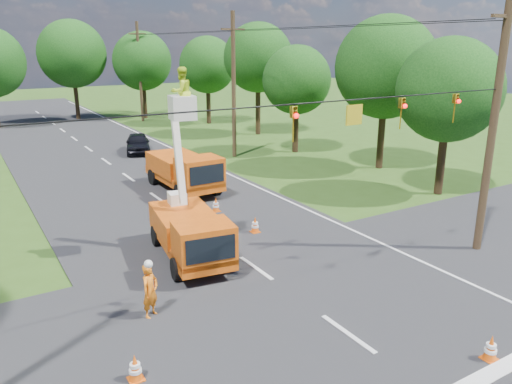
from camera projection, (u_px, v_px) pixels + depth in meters
ground at (129, 178)px, 30.44m from camera, size 140.00×140.00×0.00m
road_main at (129, 178)px, 30.44m from camera, size 12.00×100.00×0.06m
road_cross at (305, 304)px, 15.70m from camera, size 56.00×10.00×0.07m
edge_line at (211, 167)px, 33.22m from camera, size 0.12×90.00×0.02m
bucket_truck at (190, 220)px, 18.60m from camera, size 2.79×5.62×7.11m
second_truck at (185, 170)px, 27.46m from camera, size 2.49×6.05×2.25m
ground_worker at (150, 291)px, 14.77m from camera, size 0.74×0.68×1.70m
distant_car at (138, 143)px, 37.27m from camera, size 2.90×4.55×1.44m
traffic_cone_1 at (491, 348)px, 12.84m from camera, size 0.38×0.38×0.71m
traffic_cone_2 at (255, 225)px, 21.54m from camera, size 0.38×0.38×0.71m
traffic_cone_3 at (216, 205)px, 24.21m from camera, size 0.38×0.38×0.71m
traffic_cone_4 at (135, 368)px, 12.06m from camera, size 0.38×0.38×0.71m
traffic_cone_7 at (204, 173)px, 30.16m from camera, size 0.38×0.38×0.71m
pole_right_near at (494, 122)px, 18.47m from camera, size 1.80×0.30×10.00m
pole_right_mid at (234, 85)px, 34.84m from camera, size 1.80×0.30×10.00m
pole_right_far at (140, 71)px, 51.21m from camera, size 1.80×0.30×10.00m
signal_span at (370, 112)px, 15.12m from camera, size 18.00×0.29×1.07m
tree_right_a at (449, 90)px, 25.74m from camera, size 5.40×5.40×8.28m
tree_right_b at (386, 68)px, 31.14m from camera, size 6.40×6.40×9.65m
tree_right_c at (297, 80)px, 36.30m from camera, size 5.00×5.00×7.83m
tree_right_d at (258, 58)px, 43.26m from camera, size 6.00×6.00×9.70m
tree_right_e at (207, 65)px, 49.56m from camera, size 5.60×5.60×8.63m
tree_far_b at (72, 54)px, 52.08m from camera, size 7.00×7.00×10.32m
tree_far_c at (142, 61)px, 53.08m from camera, size 6.20×6.20×9.18m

